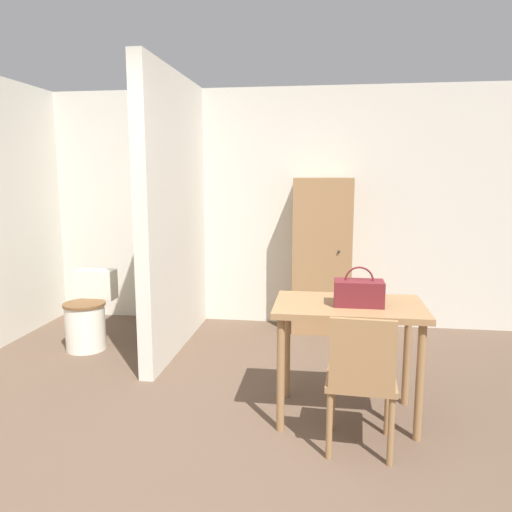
# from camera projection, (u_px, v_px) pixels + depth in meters

# --- Properties ---
(wall_back) EXTENTS (5.71, 0.12, 2.50)m
(wall_back) POSITION_uv_depth(u_px,v_px,m) (267.00, 208.00, 5.39)
(wall_back) COLOR beige
(wall_back) RESTS_ON ground_plane
(partition_wall) EXTENTS (0.12, 1.75, 2.50)m
(partition_wall) POSITION_uv_depth(u_px,v_px,m) (175.00, 214.00, 4.57)
(partition_wall) COLOR beige
(partition_wall) RESTS_ON ground_plane
(dining_table) EXTENTS (0.96, 0.61, 0.78)m
(dining_table) POSITION_uv_depth(u_px,v_px,m) (349.00, 321.00, 3.24)
(dining_table) COLOR #997047
(dining_table) RESTS_ON ground_plane
(wooden_chair) EXTENTS (0.42, 0.42, 0.84)m
(wooden_chair) POSITION_uv_depth(u_px,v_px,m) (361.00, 377.00, 2.85)
(wooden_chair) COLOR #997047
(wooden_chair) RESTS_ON ground_plane
(toilet) EXTENTS (0.38, 0.53, 0.70)m
(toilet) POSITION_uv_depth(u_px,v_px,m) (88.00, 315.00, 4.65)
(toilet) COLOR silver
(toilet) RESTS_ON ground_plane
(handbag) EXTENTS (0.31, 0.17, 0.25)m
(handbag) POSITION_uv_depth(u_px,v_px,m) (359.00, 292.00, 3.17)
(handbag) COLOR maroon
(handbag) RESTS_ON dining_table
(wooden_cabinet) EXTENTS (0.59, 0.44, 1.57)m
(wooden_cabinet) POSITION_uv_depth(u_px,v_px,m) (322.00, 256.00, 5.09)
(wooden_cabinet) COLOR #997047
(wooden_cabinet) RESTS_ON ground_plane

